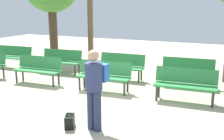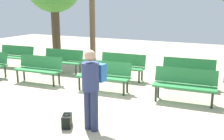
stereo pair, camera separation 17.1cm
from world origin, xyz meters
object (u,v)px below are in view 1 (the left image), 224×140
(bench_r0_c2, at_px, (104,74))
(visitor_with_backpack, at_px, (95,85))
(bench_r1_c0, at_px, (13,55))
(bench_r0_c3, at_px, (185,83))
(bench_r1_c2, at_px, (121,65))
(handbag, at_px, (70,121))
(tree_2, at_px, (90,30))
(bench_r0_c1, at_px, (38,68))
(bench_r1_c3, at_px, (188,70))
(bench_r1_c1, at_px, (61,60))

(bench_r0_c2, relative_size, visitor_with_backpack, 0.99)
(bench_r0_c2, height_order, bench_r1_c0, same)
(bench_r0_c3, xyz_separation_m, bench_r1_c2, (-2.36, 1.33, 0.00))
(bench_r1_c0, height_order, handbag, bench_r1_c0)
(bench_r1_c0, relative_size, bench_r1_c2, 1.01)
(bench_r0_c3, bearing_deg, bench_r0_c2, 177.63)
(visitor_with_backpack, bearing_deg, tree_2, -51.50)
(bench_r0_c1, bearing_deg, bench_r0_c2, 0.31)
(bench_r1_c2, distance_m, tree_2, 3.69)
(bench_r0_c1, bearing_deg, handbag, -44.45)
(visitor_with_backpack, height_order, handbag, visitor_with_backpack)
(tree_2, bearing_deg, bench_r1_c3, -26.89)
(bench_r1_c3, bearing_deg, tree_2, 148.60)
(bench_r0_c2, xyz_separation_m, bench_r1_c1, (-2.41, 1.26, 0.00))
(visitor_with_backpack, bearing_deg, bench_r1_c2, -66.43)
(bench_r1_c1, bearing_deg, visitor_with_backpack, -51.50)
(bench_r1_c0, bearing_deg, bench_r0_c1, -33.65)
(bench_r0_c2, distance_m, bench_r1_c3, 2.64)
(bench_r0_c2, xyz_separation_m, bench_r0_c3, (2.33, 0.06, 0.00))
(bench_r1_c2, bearing_deg, handbag, -85.57)
(bench_r0_c2, bearing_deg, bench_r0_c1, 179.75)
(bench_r0_c2, distance_m, bench_r1_c0, 4.85)
(bench_r0_c2, relative_size, bench_r1_c0, 1.00)
(bench_r1_c0, bearing_deg, bench_r0_c3, -13.10)
(bench_r1_c3, bearing_deg, bench_r0_c2, -150.02)
(bench_r0_c2, bearing_deg, tree_2, 119.15)
(handbag, bearing_deg, bench_r1_c1, 126.84)
(bench_r1_c2, bearing_deg, bench_r0_c3, -31.36)
(tree_2, bearing_deg, bench_r1_c2, -44.52)
(bench_r0_c2, bearing_deg, bench_r0_c3, -2.77)
(bench_r1_c3, distance_m, visitor_with_backpack, 4.07)
(bench_r1_c3, bearing_deg, bench_r0_c3, -88.28)
(bench_r1_c1, bearing_deg, bench_r1_c2, -1.16)
(bench_r1_c3, height_order, tree_2, tree_2)
(handbag, bearing_deg, bench_r1_c2, 96.38)
(bench_r0_c1, height_order, bench_r1_c3, same)
(bench_r1_c0, distance_m, bench_r1_c2, 4.68)
(bench_r1_c2, height_order, visitor_with_backpack, visitor_with_backpack)
(bench_r0_c1, relative_size, handbag, 4.44)
(bench_r1_c0, bearing_deg, bench_r1_c3, -1.46)
(bench_r0_c2, relative_size, handbag, 4.45)
(bench_r0_c3, xyz_separation_m, bench_r1_c1, (-4.74, 1.20, 0.00))
(bench_r1_c1, xyz_separation_m, visitor_with_backpack, (3.35, -3.62, 0.43))
(bench_r1_c2, relative_size, tree_2, 0.59)
(bench_r1_c1, xyz_separation_m, bench_r1_c2, (2.38, 0.13, 0.00))
(bench_r0_c2, height_order, bench_r1_c1, same)
(bench_r0_c3, height_order, visitor_with_backpack, visitor_with_backpack)
(tree_2, relative_size, handbag, 7.50)
(bench_r0_c1, xyz_separation_m, bench_r1_c2, (2.28, 1.56, 0.00))
(bench_r0_c2, height_order, handbag, bench_r0_c2)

